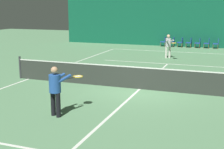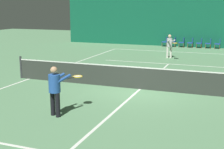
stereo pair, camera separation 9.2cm
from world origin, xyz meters
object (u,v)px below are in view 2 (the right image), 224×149
object	(u,v)px
courtside_chair_4	(200,42)
courtside_chair_5	(209,43)
courtside_chair_2	(182,42)
player_near	(56,87)
courtside_chair_0	(165,41)
player_far	(170,44)
tennis_net	(140,77)
courtside_chair_1	(174,41)
courtside_chair_3	(191,42)
courtside_chair_6	(218,43)

from	to	relation	value
courtside_chair_4	courtside_chair_5	world-z (taller)	same
courtside_chair_2	courtside_chair_4	distance (m)	1.47
player_near	courtside_chair_2	bearing A→B (deg)	17.24
courtside_chair_0	courtside_chair_4	distance (m)	2.93
player_near	player_far	size ratio (longest dim) A/B	1.00
tennis_net	courtside_chair_1	xyz separation A→B (m)	(-1.16, 14.93, -0.03)
courtside_chair_3	courtside_chair_6	size ratio (longest dim) A/B	1.00
tennis_net	courtside_chair_1	bearing A→B (deg)	94.45
courtside_chair_2	courtside_chair_5	xyz separation A→B (m)	(2.20, 0.00, 0.00)
courtside_chair_0	courtside_chair_5	bearing A→B (deg)	90.00
courtside_chair_3	courtside_chair_4	bearing A→B (deg)	90.00
courtside_chair_4	courtside_chair_5	distance (m)	0.73
player_near	courtside_chair_5	bearing A→B (deg)	10.71
courtside_chair_1	courtside_chair_5	size ratio (longest dim) A/B	1.00
courtside_chair_6	courtside_chair_2	bearing A→B (deg)	-90.00
tennis_net	courtside_chair_2	bearing A→B (deg)	91.65
courtside_chair_0	courtside_chair_1	distance (m)	0.73
player_near	courtside_chair_6	bearing A→B (deg)	8.58
tennis_net	courtside_chair_2	xyz separation A→B (m)	(-0.43, 14.93, -0.03)
player_far	courtside_chair_2	xyz separation A→B (m)	(-0.03, 6.23, -0.44)
tennis_net	courtside_chair_5	distance (m)	15.03
courtside_chair_3	tennis_net	bearing A→B (deg)	-1.17
courtside_chair_4	courtside_chair_6	distance (m)	1.47
player_near	courtside_chair_6	size ratio (longest dim) A/B	1.89
courtside_chair_5	courtside_chair_4	bearing A→B (deg)	-90.00
player_far	player_near	bearing A→B (deg)	-36.45
courtside_chair_5	tennis_net	bearing A→B (deg)	-6.77
courtside_chair_0	courtside_chair_4	size ratio (longest dim) A/B	1.00
courtside_chair_1	courtside_chair_4	bearing A→B (deg)	90.00
courtside_chair_3	courtside_chair_4	world-z (taller)	same
player_near	courtside_chair_4	distance (m)	19.21
player_near	courtside_chair_0	world-z (taller)	player_near
courtside_chair_1	courtside_chair_3	size ratio (longest dim) A/B	1.00
player_far	courtside_chair_6	size ratio (longest dim) A/B	1.89
courtside_chair_0	player_far	bearing A→B (deg)	13.55
courtside_chair_2	courtside_chair_5	distance (m)	2.20
player_near	courtside_chair_1	bearing A→B (deg)	19.45
courtside_chair_1	courtside_chair_6	distance (m)	3.67
player_far	courtside_chair_3	bearing A→B (deg)	142.38
courtside_chair_5	courtside_chair_1	bearing A→B (deg)	-90.00
tennis_net	courtside_chair_0	bearing A→B (deg)	97.24
courtside_chair_0	courtside_chair_5	distance (m)	3.67
courtside_chair_5	player_far	bearing A→B (deg)	-19.20
courtside_chair_4	courtside_chair_1	bearing A→B (deg)	-90.00
courtside_chair_2	courtside_chair_3	xyz separation A→B (m)	(0.73, 0.00, 0.00)
courtside_chair_0	courtside_chair_3	xyz separation A→B (m)	(2.20, 0.00, 0.00)
courtside_chair_2	courtside_chair_4	bearing A→B (deg)	90.00
player_near	tennis_net	bearing A→B (deg)	-0.33
courtside_chair_2	courtside_chair_5	size ratio (longest dim) A/B	1.00
courtside_chair_3	courtside_chair_2	bearing A→B (deg)	-90.00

